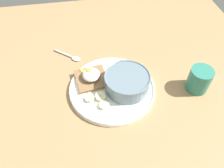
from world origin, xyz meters
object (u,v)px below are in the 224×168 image
(banana_slice_back, at_px, (104,105))
(spoon, at_px, (70,56))
(oatmeal_bowl, at_px, (127,82))
(poached_egg, at_px, (91,74))
(toast_slice, at_px, (92,79))
(coffee_mug, at_px, (199,79))
(banana_slice_front, at_px, (101,97))
(banana_slice_left, at_px, (90,98))

(banana_slice_back, distance_m, spoon, 0.27)
(spoon, bearing_deg, oatmeal_bowl, 43.17)
(poached_egg, distance_m, spoon, 0.16)
(toast_slice, distance_m, coffee_mug, 0.35)
(poached_egg, bearing_deg, spoon, -154.00)
(banana_slice_back, distance_m, coffee_mug, 0.32)
(oatmeal_bowl, distance_m, banana_slice_front, 0.10)
(oatmeal_bowl, bearing_deg, spoon, -136.83)
(toast_slice, bearing_deg, poached_egg, -141.67)
(oatmeal_bowl, distance_m, coffee_mug, 0.23)
(poached_egg, height_order, spoon, poached_egg)
(oatmeal_bowl, distance_m, banana_slice_back, 0.11)
(banana_slice_front, xyz_separation_m, coffee_mug, (0.00, 0.32, 0.02))
(poached_egg, distance_m, banana_slice_left, 0.09)
(coffee_mug, xyz_separation_m, spoon, (-0.22, -0.41, -0.04))
(oatmeal_bowl, relative_size, banana_slice_front, 3.17)
(coffee_mug, bearing_deg, spoon, -118.65)
(coffee_mug, height_order, spoon, coffee_mug)
(banana_slice_back, bearing_deg, banana_slice_left, -129.50)
(toast_slice, xyz_separation_m, banana_slice_left, (0.08, -0.02, -0.00))
(toast_slice, relative_size, poached_egg, 1.50)
(banana_slice_front, distance_m, spoon, 0.24)
(oatmeal_bowl, relative_size, spoon, 1.45)
(toast_slice, bearing_deg, banana_slice_back, 12.74)
(coffee_mug, bearing_deg, toast_slice, -104.09)
(banana_slice_back, relative_size, coffee_mug, 0.53)
(toast_slice, height_order, banana_slice_left, banana_slice_left)
(oatmeal_bowl, height_order, toast_slice, oatmeal_bowl)
(poached_egg, bearing_deg, banana_slice_front, 13.78)
(toast_slice, xyz_separation_m, spoon, (-0.14, -0.07, -0.01))
(toast_slice, height_order, banana_slice_front, banana_slice_front)
(banana_slice_front, height_order, spoon, banana_slice_front)
(banana_slice_left, relative_size, banana_slice_back, 0.94)
(poached_egg, distance_m, banana_slice_front, 0.09)
(poached_egg, xyz_separation_m, coffee_mug, (0.09, 0.34, 0.01))
(banana_slice_front, bearing_deg, spoon, -158.38)
(banana_slice_left, xyz_separation_m, banana_slice_back, (0.03, 0.04, 0.00))
(spoon, bearing_deg, toast_slice, 26.10)
(poached_egg, height_order, banana_slice_front, poached_egg)
(poached_egg, relative_size, spoon, 0.76)
(oatmeal_bowl, xyz_separation_m, coffee_mug, (0.03, 0.23, 0.00))
(oatmeal_bowl, bearing_deg, toast_slice, -115.19)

